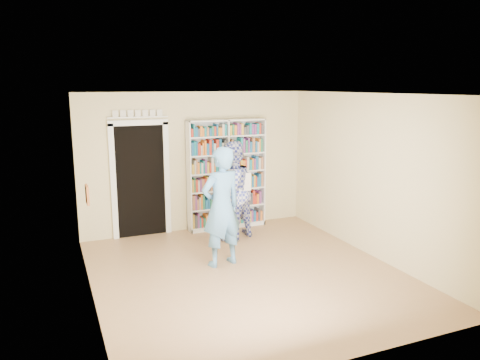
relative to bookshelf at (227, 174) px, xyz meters
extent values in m
plane|color=#A0764D|center=(-0.57, -2.34, -1.10)|extent=(5.00, 5.00, 0.00)
plane|color=white|center=(-0.57, -2.34, 1.60)|extent=(5.00, 5.00, 0.00)
plane|color=beige|center=(-0.57, 0.16, 0.25)|extent=(4.50, 0.00, 4.50)
plane|color=beige|center=(-2.82, -2.34, 0.25)|extent=(0.00, 5.00, 5.00)
plane|color=beige|center=(1.68, -2.34, 0.25)|extent=(0.00, 5.00, 5.00)
cube|color=white|center=(0.00, 0.00, -0.01)|extent=(1.58, 0.30, 2.17)
cube|color=white|center=(0.00, 0.00, -0.01)|extent=(0.02, 0.30, 2.17)
cube|color=black|center=(-1.67, 0.14, -0.05)|extent=(0.90, 0.03, 2.10)
cube|color=white|center=(-2.17, 0.12, -0.05)|extent=(0.10, 0.06, 2.20)
cube|color=white|center=(-1.17, 0.12, -0.05)|extent=(0.10, 0.06, 2.20)
cube|color=white|center=(-1.67, 0.12, 1.05)|extent=(1.10, 0.06, 0.10)
cube|color=white|center=(-1.67, 0.12, 1.15)|extent=(1.10, 0.08, 0.02)
cube|color=brown|center=(-2.80, -2.14, 0.30)|extent=(0.03, 0.25, 0.25)
imported|color=#568EC0|center=(-0.80, -1.84, -0.15)|extent=(0.78, 0.60, 1.90)
imported|color=#343D9F|center=(-0.18, -0.72, -0.18)|extent=(1.11, 1.02, 1.83)
cube|color=white|center=(-0.01, -0.94, 0.02)|extent=(0.23, 0.01, 0.33)
camera|label=1|loc=(-3.26, -8.49, 1.73)|focal=35.00mm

